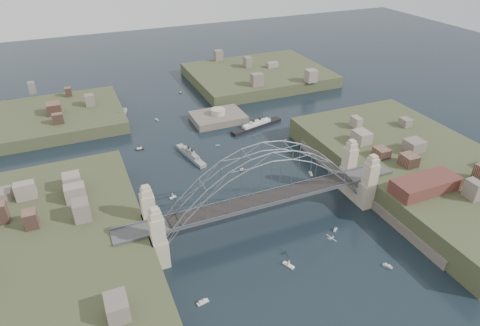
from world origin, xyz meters
The scene contains 26 objects.
ground centered at (0.00, 0.00, 0.00)m, with size 500.00×500.00×0.00m, color black.
bridge centered at (0.00, 0.00, 12.32)m, with size 84.00×13.80×24.60m.
shore_west centered at (-57.32, 0.00, 1.97)m, with size 50.50×90.00×12.00m.
shore_east centered at (57.32, 0.00, 1.97)m, with size 50.50×90.00×12.00m.
headland_nw centered at (-55.00, 95.00, 0.50)m, with size 60.00×45.00×9.00m, color #3A4125.
headland_ne centered at (50.00, 110.00, 0.75)m, with size 70.00×55.00×9.50m, color #3A4125.
fort_island centered at (12.00, 70.00, -0.34)m, with size 22.00×16.00×9.40m.
wharf_shed centered at (44.00, -14.00, 10.00)m, with size 20.00×8.00×4.00m, color #592D26.
finger_pier centered at (39.00, -28.00, 0.70)m, with size 4.00×22.00×1.40m, color #47474A.
naval_cruiser_near centered at (-8.32, 44.38, 0.87)m, with size 6.07×18.90×5.63m.
naval_cruiser_far centered at (-25.80, 88.44, 0.93)m, with size 7.38×17.60×5.96m.
ocean_liner centered at (24.32, 57.23, 0.93)m, with size 24.57×9.14×6.01m.
aeroplane centered at (7.77, -20.79, 7.87)m, with size 1.85×3.30×0.48m.
small_boat_a centered at (-21.19, 22.07, 0.90)m, with size 2.32×1.43×2.38m.
small_boat_b centered at (5.11, 28.50, 0.29)m, with size 2.16×1.36×1.43m.
small_boat_c centered at (-2.11, -18.10, 0.72)m, with size 2.30×3.33×2.38m.
small_boat_d centered at (29.05, 41.72, 0.15)m, with size 2.53×1.76×0.45m.
small_boat_e centered at (-24.47, 57.45, 0.28)m, with size 3.23×1.25×1.43m.
small_boat_f centered at (3.77, 48.58, 0.15)m, with size 1.75×1.12×0.45m.
small_boat_g centered at (20.59, -28.27, 0.28)m, with size 2.02×2.58×1.43m.
small_boat_h centered at (-12.48, 80.70, 0.29)m, with size 1.64×2.02×1.43m.
small_boat_i centered at (25.93, 16.90, 0.15)m, with size 1.71×2.90×0.45m.
small_boat_j centered at (-25.84, -20.67, 0.28)m, with size 2.91×1.36×1.43m.
small_boat_k centered at (6.11, 107.52, 0.30)m, with size 1.53×1.52×1.43m.
small_boat_l centered at (-40.62, 26.66, 0.15)m, with size 2.20×2.03×0.45m.
small_boat_m centered at (16.59, -11.28, 0.29)m, with size 1.89×1.60×1.43m.
Camera 1 is at (-43.61, -83.80, 76.15)m, focal length 31.08 mm.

